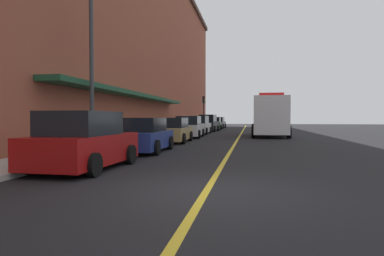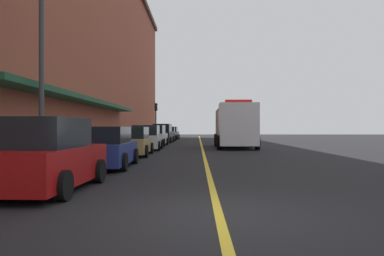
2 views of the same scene
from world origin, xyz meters
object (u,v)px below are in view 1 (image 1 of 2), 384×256
(parked_car_6, at_px, (214,124))
(parking_meter_0, at_px, (205,121))
(parked_car_1, at_px, (144,136))
(parking_meter_4, at_px, (166,124))
(parked_car_0, at_px, (84,142))
(parking_meter_2, at_px, (194,122))
(parked_car_2, at_px, (173,131))
(box_truck, at_px, (270,117))
(parked_car_5, at_px, (208,124))
(parking_meter_1, at_px, (207,121))
(traffic_light_near, at_px, (204,106))
(street_lamp_left, at_px, (91,52))
(parked_car_3, at_px, (189,127))
(parking_meter_3, at_px, (191,122))
(parked_car_4, at_px, (199,125))
(parked_car_7, at_px, (218,123))

(parked_car_6, xyz_separation_m, parking_meter_0, (-1.49, 1.53, 0.30))
(parked_car_1, xyz_separation_m, parking_meter_4, (-1.50, 10.23, 0.33))
(parked_car_0, relative_size, parked_car_1, 0.94)
(parked_car_1, height_order, parking_meter_2, parked_car_1)
(parking_meter_2, bearing_deg, parking_meter_4, -90.00)
(parked_car_2, height_order, box_truck, box_truck)
(parked_car_5, height_order, parking_meter_0, parked_car_5)
(parking_meter_1, distance_m, traffic_light_near, 4.17)
(parked_car_0, xyz_separation_m, street_lamp_left, (-1.93, 4.48, 3.59))
(parked_car_3, height_order, parking_meter_2, parked_car_3)
(parking_meter_3, bearing_deg, parked_car_6, 80.73)
(parked_car_2, relative_size, parking_meter_4, 3.50)
(parked_car_6, xyz_separation_m, street_lamp_left, (-2.09, -31.03, 3.64))
(parked_car_6, distance_m, parking_meter_3, 9.25)
(parked_car_0, height_order, parked_car_6, parked_car_0)
(parked_car_4, bearing_deg, traffic_light_near, 6.58)
(parked_car_3, relative_size, parking_meter_4, 3.57)
(parking_meter_1, distance_m, parking_meter_4, 23.83)
(parked_car_2, bearing_deg, parked_car_5, -1.42)
(parked_car_2, height_order, parking_meter_2, parked_car_2)
(parked_car_2, xyz_separation_m, parking_meter_4, (-1.47, 4.07, 0.33))
(parking_meter_4, bearing_deg, box_truck, 28.79)
(parked_car_3, xyz_separation_m, traffic_light_near, (-1.42, 18.81, 2.37))
(parked_car_0, relative_size, box_truck, 0.49)
(parked_car_0, distance_m, parked_car_5, 29.27)
(parking_meter_4, bearing_deg, street_lamp_left, -93.12)
(parking_meter_0, relative_size, traffic_light_near, 0.31)
(parked_car_2, bearing_deg, traffic_light_near, 1.89)
(parked_car_3, distance_m, street_lamp_left, 13.11)
(street_lamp_left, bearing_deg, parked_car_4, 83.72)
(parked_car_2, distance_m, parked_car_7, 30.28)
(parking_meter_1, bearing_deg, parked_car_1, -87.48)
(parked_car_6, bearing_deg, parked_car_5, 178.34)
(parked_car_2, height_order, parking_meter_3, parked_car_2)
(parked_car_3, relative_size, parking_meter_2, 3.57)
(parked_car_1, xyz_separation_m, parking_meter_1, (-1.50, 34.06, 0.33))
(parked_car_4, bearing_deg, parking_meter_4, 169.64)
(parked_car_7, height_order, traffic_light_near, traffic_light_near)
(parked_car_0, relative_size, parking_meter_4, 3.14)
(parked_car_6, bearing_deg, parking_meter_1, 19.87)
(box_truck, distance_m, street_lamp_left, 17.71)
(parked_car_6, bearing_deg, parked_car_4, 178.22)
(street_lamp_left, xyz_separation_m, traffic_light_near, (0.66, 31.24, -1.24))
(parked_car_2, distance_m, parking_meter_3, 15.03)
(parking_meter_3, relative_size, parking_meter_4, 1.00)
(box_truck, xyz_separation_m, parking_meter_1, (-7.83, 19.53, -0.57))
(parked_car_6, height_order, street_lamp_left, street_lamp_left)
(parked_car_1, xyz_separation_m, parked_car_4, (-0.09, 17.50, 0.08))
(parked_car_2, bearing_deg, parked_car_6, -1.48)
(parked_car_2, relative_size, parked_car_7, 1.03)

